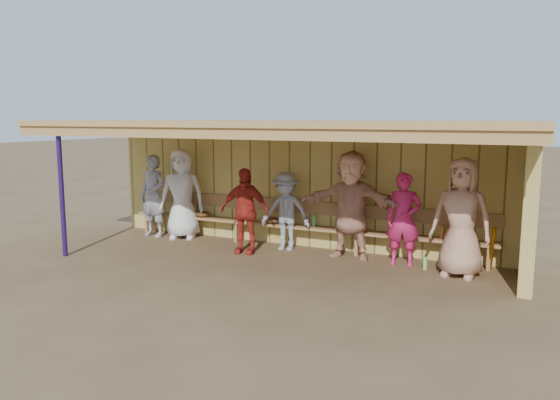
# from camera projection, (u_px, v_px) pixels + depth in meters

# --- Properties ---
(ground) EXTENTS (90.00, 90.00, 0.00)m
(ground) POSITION_uv_depth(u_px,v_px,m) (272.00, 260.00, 9.87)
(ground) COLOR brown
(ground) RESTS_ON ground
(player_a) EXTENTS (0.68, 0.48, 1.77)m
(player_a) POSITION_uv_depth(u_px,v_px,m) (153.00, 196.00, 11.72)
(player_a) COLOR #97969E
(player_a) RESTS_ON ground
(player_b) EXTENTS (1.09, 0.91, 1.90)m
(player_b) POSITION_uv_depth(u_px,v_px,m) (182.00, 194.00, 11.53)
(player_b) COLOR white
(player_b) RESTS_ON ground
(player_d) EXTENTS (1.00, 0.54, 1.62)m
(player_d) POSITION_uv_depth(u_px,v_px,m) (245.00, 211.00, 10.28)
(player_d) COLOR #AF281C
(player_d) RESTS_ON ground
(player_e) EXTENTS (1.01, 0.62, 1.52)m
(player_e) POSITION_uv_depth(u_px,v_px,m) (286.00, 211.00, 10.52)
(player_e) COLOR #92959B
(player_e) RESTS_ON ground
(player_f) EXTENTS (1.86, 0.68, 1.97)m
(player_f) POSITION_uv_depth(u_px,v_px,m) (351.00, 205.00, 9.89)
(player_f) COLOR #E2A17F
(player_f) RESTS_ON ground
(player_g) EXTENTS (0.65, 0.48, 1.62)m
(player_g) POSITION_uv_depth(u_px,v_px,m) (404.00, 219.00, 9.42)
(player_g) COLOR #CE205C
(player_g) RESTS_ON ground
(player_h) EXTENTS (1.00, 0.71, 1.94)m
(player_h) POSITION_uv_depth(u_px,v_px,m) (461.00, 218.00, 8.71)
(player_h) COLOR tan
(player_h) RESTS_ON ground
(dugout_structure) EXTENTS (8.80, 3.20, 2.50)m
(dugout_structure) POSITION_uv_depth(u_px,v_px,m) (307.00, 164.00, 10.06)
(dugout_structure) COLOR tan
(dugout_structure) RESTS_ON ground
(bench) EXTENTS (7.60, 0.34, 0.93)m
(bench) POSITION_uv_depth(u_px,v_px,m) (297.00, 221.00, 10.79)
(bench) COLOR #A17445
(bench) RESTS_ON ground
(dugout_equipment) EXTENTS (6.03, 0.62, 0.80)m
(dugout_equipment) POSITION_uv_depth(u_px,v_px,m) (262.00, 221.00, 10.98)
(dugout_equipment) COLOR orange
(dugout_equipment) RESTS_ON ground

